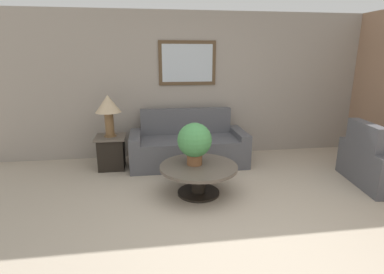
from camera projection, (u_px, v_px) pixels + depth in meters
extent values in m
plane|color=tan|center=(254.00, 233.00, 3.21)|extent=(20.00, 20.00, 0.00)
cube|color=gray|center=(206.00, 86.00, 5.54)|extent=(7.90, 0.06, 2.60)
cube|color=#4C3823|center=(187.00, 63.00, 5.34)|extent=(1.03, 0.03, 0.77)
cube|color=#B2BCC6|center=(187.00, 63.00, 5.33)|extent=(0.91, 0.01, 0.65)
cube|color=#4C4C51|center=(189.00, 151.00, 5.19)|extent=(1.62, 0.86, 0.47)
cube|color=#4C4C51|center=(186.00, 121.00, 5.40)|extent=(1.62, 0.16, 0.45)
cube|color=#4C4C51|center=(136.00, 151.00, 5.06)|extent=(0.18, 0.86, 0.57)
cube|color=#4C4C51|center=(239.00, 146.00, 5.30)|extent=(0.18, 0.86, 0.57)
cube|color=#4C4C51|center=(365.00, 139.00, 4.26)|extent=(0.26, 0.78, 0.45)
cube|color=#4C4C51|center=(367.00, 155.00, 4.83)|extent=(0.89, 0.29, 0.57)
cylinder|color=black|center=(198.00, 192.00, 4.13)|extent=(0.58, 0.58, 0.03)
cylinder|color=black|center=(199.00, 180.00, 4.08)|extent=(0.19, 0.19, 0.34)
cylinder|color=brown|center=(199.00, 167.00, 4.03)|extent=(1.05, 1.05, 0.04)
cube|color=black|center=(112.00, 153.00, 5.01)|extent=(0.41, 0.41, 0.52)
cube|color=brown|center=(110.00, 137.00, 4.94)|extent=(0.49, 0.49, 0.03)
cylinder|color=brown|center=(110.00, 136.00, 4.93)|extent=(0.20, 0.20, 0.02)
cylinder|color=brown|center=(109.00, 124.00, 4.88)|extent=(0.14, 0.14, 0.38)
cone|color=tan|center=(108.00, 104.00, 4.79)|extent=(0.41, 0.41, 0.28)
cylinder|color=brown|center=(195.00, 158.00, 4.05)|extent=(0.21, 0.21, 0.17)
sphere|color=#428447|center=(195.00, 140.00, 3.99)|extent=(0.46, 0.46, 0.46)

